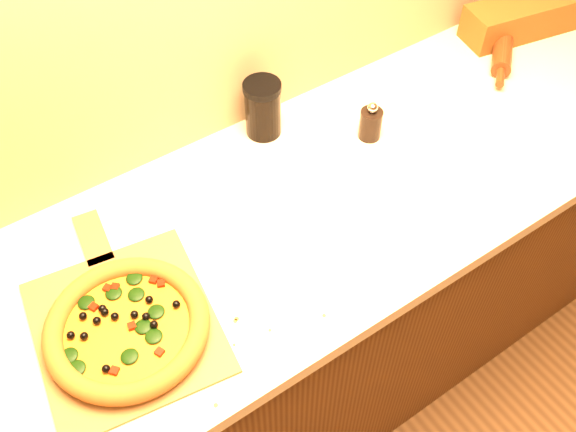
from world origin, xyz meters
The scene contains 8 objects.
cabinet centered at (0.00, 1.43, 0.43)m, with size 2.80×0.65×0.86m, color #48270F.
countertop centered at (0.00, 1.43, 0.88)m, with size 2.84×0.68×0.04m, color beige.
pizza_peel centered at (-0.40, 1.37, 0.90)m, with size 0.40×0.54×0.01m.
pizza centered at (-0.40, 1.34, 0.93)m, with size 0.32×0.32×0.05m.
pepper_grinder centered at (0.35, 1.52, 0.94)m, with size 0.06×0.06×0.11m.
rolling_pin centered at (0.89, 1.58, 0.93)m, with size 0.31×0.28×0.05m.
bread_bag centered at (1.01, 1.62, 0.95)m, with size 0.37×0.12×0.10m, color brown.
dark_jar centered at (0.13, 1.68, 0.98)m, with size 0.09×0.09×0.15m.
Camera 1 is at (-0.50, 0.64, 2.03)m, focal length 40.00 mm.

